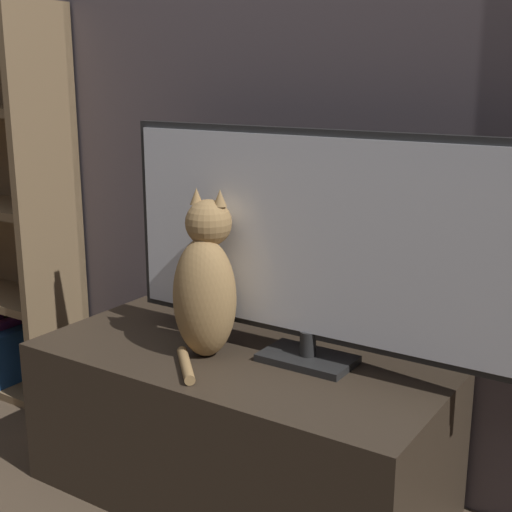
# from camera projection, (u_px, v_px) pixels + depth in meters

# --- Properties ---
(wall_back) EXTENTS (4.80, 0.05, 2.60)m
(wall_back) POSITION_uv_depth(u_px,v_px,m) (299.00, 30.00, 2.00)
(wall_back) COLOR #564C51
(wall_back) RESTS_ON ground_plane
(tv_stand) EXTENTS (1.15, 0.54, 0.43)m
(tv_stand) POSITION_uv_depth(u_px,v_px,m) (238.00, 426.00, 2.01)
(tv_stand) COLOR #33281E
(tv_stand) RESTS_ON ground_plane
(tv) EXTENTS (1.13, 0.15, 0.62)m
(tv) POSITION_uv_depth(u_px,v_px,m) (311.00, 242.00, 1.84)
(tv) COLOR black
(tv) RESTS_ON tv_stand
(cat) EXTENTS (0.20, 0.30, 0.46)m
(cat) POSITION_uv_depth(u_px,v_px,m) (206.00, 286.00, 1.92)
(cat) COLOR #997547
(cat) RESTS_ON tv_stand
(bookshelf) EXTENTS (0.60, 0.28, 1.42)m
(bookshelf) POSITION_uv_depth(u_px,v_px,m) (4.00, 225.00, 2.68)
(bookshelf) COLOR brown
(bookshelf) RESTS_ON ground_plane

